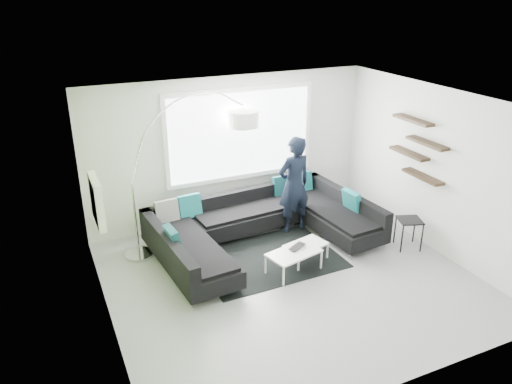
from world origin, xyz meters
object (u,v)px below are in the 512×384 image
(side_table, at_px, (408,233))
(person, at_px, (294,185))
(sectional_sofa, at_px, (265,228))
(coffee_table, at_px, (300,256))
(laptop, at_px, (300,248))
(arc_lamp, at_px, (132,184))

(side_table, distance_m, person, 2.18)
(sectional_sofa, bearing_deg, coffee_table, -78.40)
(sectional_sofa, relative_size, person, 2.14)
(coffee_table, height_order, person, person)
(sectional_sofa, height_order, laptop, sectional_sofa)
(person, bearing_deg, arc_lamp, -10.85)
(person, distance_m, laptop, 1.48)
(person, bearing_deg, sectional_sofa, 19.47)
(arc_lamp, bearing_deg, coffee_table, -38.41)
(side_table, distance_m, laptop, 2.09)
(sectional_sofa, height_order, person, person)
(arc_lamp, bearing_deg, laptop, -39.84)
(sectional_sofa, bearing_deg, side_table, -29.68)
(arc_lamp, relative_size, laptop, 6.60)
(sectional_sofa, xyz_separation_m, coffee_table, (0.24, -0.83, -0.18))
(person, bearing_deg, side_table, 130.40)
(sectional_sofa, relative_size, laptop, 9.72)
(sectional_sofa, xyz_separation_m, side_table, (2.28, -1.06, -0.09))
(sectional_sofa, height_order, side_table, sectional_sofa)
(sectional_sofa, relative_size, coffee_table, 3.58)
(side_table, relative_size, person, 0.29)
(sectional_sofa, distance_m, coffee_table, 0.88)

